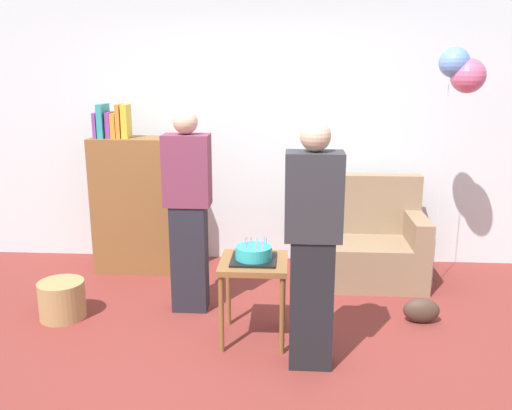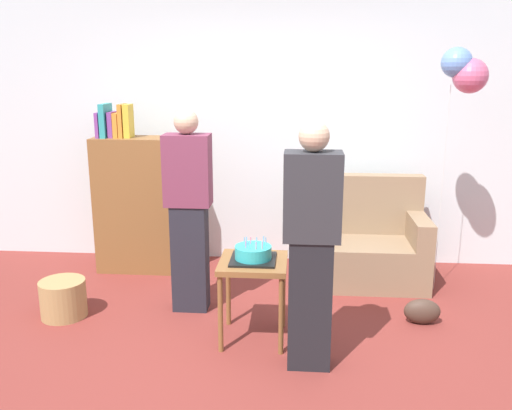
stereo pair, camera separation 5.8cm
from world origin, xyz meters
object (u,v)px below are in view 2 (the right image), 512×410
handbag (422,311)px  balloon_bunch (465,71)px  person_holding_cake (311,247)px  wicker_basket (63,299)px  birthday_cake (253,254)px  person_blowing_candles (189,211)px  side_table (253,273)px  couch (364,245)px  bookshelf (138,202)px

handbag → balloon_bunch: balloon_bunch is taller
person_holding_cake → handbag: bearing=-153.6°
wicker_basket → birthday_cake: bearing=-9.1°
birthday_cake → person_blowing_candles: person_blowing_candles is taller
birthday_cake → side_table: bearing=166.0°
person_blowing_candles → balloon_bunch: (2.18, 0.51, 1.08)m
side_table → birthday_cake: size_ratio=1.90×
wicker_basket → handbag: bearing=2.0°
couch → person_blowing_candles: size_ratio=0.67×
couch → handbag: size_ratio=3.93×
handbag → balloon_bunch: (0.34, 0.64, 1.81)m
birthday_cake → bookshelf: bearing=132.4°
birthday_cake → wicker_basket: 1.64m
side_table → person_holding_cake: 0.61m
bookshelf → person_holding_cake: size_ratio=0.99×
person_blowing_candles → wicker_basket: person_blowing_candles is taller
side_table → person_holding_cake: (0.40, -0.33, 0.32)m
couch → handbag: (0.36, -0.89, -0.24)m
couch → balloon_bunch: (0.70, -0.25, 1.57)m
side_table → balloon_bunch: size_ratio=0.29×
person_holding_cake → balloon_bunch: 2.10m
couch → person_holding_cake: (-0.53, -1.57, 0.49)m
handbag → balloon_bunch: size_ratio=0.13×
couch → wicker_basket: (-2.47, -0.99, -0.19)m
bookshelf → balloon_bunch: size_ratio=0.77×
couch → person_blowing_candles: 1.73m
side_table → birthday_cake: bearing=-14.0°
person_holding_cake → person_blowing_candles: bearing=-51.4°
couch → person_blowing_candles: bearing=-153.1°
wicker_basket → balloon_bunch: size_ratio=0.17×
wicker_basket → handbag: size_ratio=1.29×
bookshelf → handbag: (2.51, -1.00, -0.58)m
couch → person_blowing_candles: (-1.48, -0.75, 0.49)m
birthday_cake → wicker_basket: birthday_cake is taller
side_table → birthday_cake: 0.14m
bookshelf → birthday_cake: size_ratio=5.03×
birthday_cake → person_blowing_candles: 0.75m
person_holding_cake → handbag: 1.33m
person_blowing_candles → wicker_basket: (-0.99, -0.24, -0.68)m
couch → wicker_basket: bearing=-158.2°
person_blowing_candles → handbag: bearing=0.7°
couch → bookshelf: bookshelf is taller
birthday_cake → wicker_basket: size_ratio=0.89×
bookshelf → person_holding_cake: bearing=-45.9°
birthday_cake → balloon_bunch: balloon_bunch is taller
balloon_bunch → wicker_basket: bearing=-166.8°
couch → balloon_bunch: 1.74m
side_table → person_blowing_candles: (-0.55, 0.48, 0.32)m
bookshelf → wicker_basket: size_ratio=4.47×
person_blowing_candles → side_table: bearing=-36.1°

